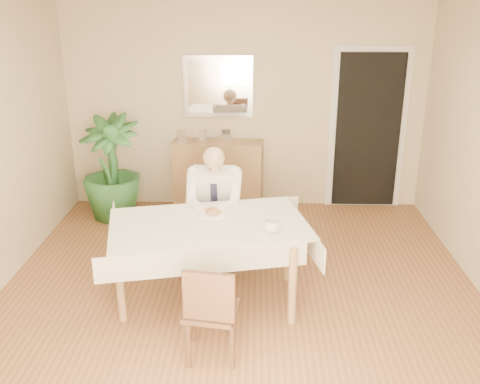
{
  "coord_description": "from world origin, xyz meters",
  "views": [
    {
      "loc": [
        0.13,
        -4.16,
        2.63
      ],
      "look_at": [
        0.0,
        0.35,
        0.95
      ],
      "focal_mm": 40.0,
      "sensor_mm": 36.0,
      "label": 1
    }
  ],
  "objects_px": {
    "chair_far": "(216,213)",
    "sideboard": "(219,175)",
    "dining_table": "(209,232)",
    "seated_man": "(214,204)",
    "potted_palm": "(111,168)",
    "chair_near": "(210,309)",
    "coffee_mug": "(272,226)"
  },
  "relations": [
    {
      "from": "dining_table",
      "to": "coffee_mug",
      "type": "bearing_deg",
      "value": -29.6
    },
    {
      "from": "sideboard",
      "to": "dining_table",
      "type": "bearing_deg",
      "value": -83.19
    },
    {
      "from": "chair_far",
      "to": "sideboard",
      "type": "distance_m",
      "value": 1.35
    },
    {
      "from": "chair_far",
      "to": "sideboard",
      "type": "xyz_separation_m",
      "value": [
        -0.07,
        1.35,
        -0.04
      ]
    },
    {
      "from": "chair_near",
      "to": "coffee_mug",
      "type": "relative_size",
      "value": 6.19
    },
    {
      "from": "sideboard",
      "to": "chair_far",
      "type": "bearing_deg",
      "value": -82.08
    },
    {
      "from": "coffee_mug",
      "to": "potted_palm",
      "type": "distance_m",
      "value": 2.81
    },
    {
      "from": "potted_palm",
      "to": "chair_far",
      "type": "bearing_deg",
      "value": -36.86
    },
    {
      "from": "chair_near",
      "to": "potted_palm",
      "type": "height_order",
      "value": "potted_palm"
    },
    {
      "from": "seated_man",
      "to": "chair_far",
      "type": "bearing_deg",
      "value": 90.0
    },
    {
      "from": "sideboard",
      "to": "potted_palm",
      "type": "relative_size",
      "value": 0.87
    },
    {
      "from": "coffee_mug",
      "to": "sideboard",
      "type": "relative_size",
      "value": 0.12
    },
    {
      "from": "dining_table",
      "to": "seated_man",
      "type": "relative_size",
      "value": 1.55
    },
    {
      "from": "dining_table",
      "to": "chair_near",
      "type": "height_order",
      "value": "chair_near"
    },
    {
      "from": "potted_palm",
      "to": "dining_table",
      "type": "bearing_deg",
      "value": -54.45
    },
    {
      "from": "chair_near",
      "to": "sideboard",
      "type": "distance_m",
      "value": 3.1
    },
    {
      "from": "seated_man",
      "to": "potted_palm",
      "type": "xyz_separation_m",
      "value": [
        -1.35,
        1.3,
        -0.05
      ]
    },
    {
      "from": "coffee_mug",
      "to": "sideboard",
      "type": "distance_m",
      "value": 2.5
    },
    {
      "from": "chair_far",
      "to": "seated_man",
      "type": "xyz_separation_m",
      "value": [
        0.0,
        -0.28,
        0.21
      ]
    },
    {
      "from": "chair_far",
      "to": "coffee_mug",
      "type": "distance_m",
      "value": 1.22
    },
    {
      "from": "chair_far",
      "to": "potted_palm",
      "type": "relative_size",
      "value": 0.68
    },
    {
      "from": "dining_table",
      "to": "chair_far",
      "type": "bearing_deg",
      "value": 77.5
    },
    {
      "from": "dining_table",
      "to": "potted_palm",
      "type": "xyz_separation_m",
      "value": [
        -1.35,
        1.89,
        -0.03
      ]
    },
    {
      "from": "sideboard",
      "to": "potted_palm",
      "type": "xyz_separation_m",
      "value": [
        -1.28,
        -0.33,
        0.19
      ]
    },
    {
      "from": "chair_far",
      "to": "coffee_mug",
      "type": "xyz_separation_m",
      "value": [
        0.55,
        -1.05,
        0.32
      ]
    },
    {
      "from": "dining_table",
      "to": "seated_man",
      "type": "bearing_deg",
      "value": 77.5
    },
    {
      "from": "chair_near",
      "to": "sideboard",
      "type": "bearing_deg",
      "value": 101.83
    },
    {
      "from": "dining_table",
      "to": "coffee_mug",
      "type": "xyz_separation_m",
      "value": [
        0.55,
        -0.17,
        0.14
      ]
    },
    {
      "from": "dining_table",
      "to": "sideboard",
      "type": "relative_size",
      "value": 1.73
    },
    {
      "from": "chair_near",
      "to": "sideboard",
      "type": "xyz_separation_m",
      "value": [
        -0.15,
        3.1,
        0.0
      ]
    },
    {
      "from": "dining_table",
      "to": "sideboard",
      "type": "distance_m",
      "value": 2.24
    },
    {
      "from": "sideboard",
      "to": "seated_man",
      "type": "bearing_deg",
      "value": -82.57
    }
  ]
}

